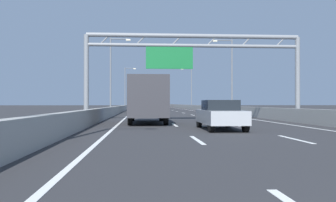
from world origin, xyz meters
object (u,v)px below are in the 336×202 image
object	(u,v)px
streetlamp_right_far	(190,86)
white_car	(143,105)
silver_car	(220,115)
red_car	(164,105)
black_car	(143,107)
streetlamp_left_mid	(112,71)
streetlamp_left_far	(126,85)
sign_gantry	(191,55)
blue_car	(162,106)
streetlamp_right_mid	(230,71)
box_truck	(148,99)

from	to	relation	value
streetlamp_right_far	white_car	xyz separation A→B (m)	(-11.12, 11.41, -4.67)
silver_car	red_car	size ratio (longest dim) A/B	1.04
white_car	black_car	world-z (taller)	black_car
streetlamp_left_mid	streetlamp_left_far	size ratio (longest dim) A/B	1.00
streetlamp_left_far	black_car	bearing A→B (deg)	-83.48
sign_gantry	blue_car	distance (m)	44.33
blue_car	silver_car	bearing A→B (deg)	-89.85
streetlamp_left_far	blue_car	distance (m)	16.27
streetlamp_left_mid	red_car	size ratio (longest dim) A/B	2.18
sign_gantry	streetlamp_right_mid	bearing A→B (deg)	68.54
silver_car	black_car	distance (m)	32.73
sign_gantry	streetlamp_left_mid	bearing A→B (deg)	110.24
black_car	box_truck	distance (m)	26.45
silver_car	red_car	distance (m)	106.39
streetlamp_right_far	box_truck	size ratio (longest dim) A/B	1.25
box_truck	streetlamp_left_far	bearing A→B (deg)	93.87
streetlamp_left_far	white_car	world-z (taller)	streetlamp_left_far
silver_car	sign_gantry	bearing A→B (deg)	92.55
white_car	red_car	bearing A→B (deg)	75.55
streetlamp_left_mid	box_truck	size ratio (longest dim) A/B	1.25
silver_car	black_car	size ratio (longest dim) A/B	0.97
streetlamp_left_far	white_car	distance (m)	12.91
sign_gantry	blue_car	size ratio (longest dim) A/B	3.57
sign_gantry	streetlamp_left_far	distance (m)	58.29
blue_car	box_truck	world-z (taller)	box_truck
streetlamp_left_far	streetlamp_right_far	bearing A→B (deg)	0.00
streetlamp_right_mid	white_car	bearing A→B (deg)	102.62
streetlamp_right_mid	white_car	world-z (taller)	streetlamp_right_mid
red_car	box_truck	bearing A→B (deg)	-94.10
sign_gantry	streetlamp_left_mid	xyz separation A→B (m)	(-7.23, 19.60, 0.57)
streetlamp_right_far	white_car	size ratio (longest dim) A/B	2.05
sign_gantry	streetlamp_right_mid	world-z (taller)	streetlamp_right_mid
silver_car	black_car	xyz separation A→B (m)	(-3.76, 32.52, 0.02)
blue_car	streetlamp_left_mid	bearing A→B (deg)	-106.90
silver_car	streetlamp_right_far	bearing A→B (deg)	83.66
white_car	silver_car	xyz separation A→B (m)	(3.78, -77.48, 0.02)
sign_gantry	box_truck	bearing A→B (deg)	-145.88
streetlamp_left_mid	streetlamp_right_mid	world-z (taller)	same
black_car	red_car	bearing A→B (deg)	84.27
streetlamp_left_mid	box_truck	world-z (taller)	streetlamp_left_mid
red_car	box_truck	xyz separation A→B (m)	(-7.19, -100.25, 0.85)
streetlamp_right_far	silver_car	size ratio (longest dim) A/B	2.10
streetlamp_left_far	black_car	xyz separation A→B (m)	(3.83, -33.55, -4.62)
streetlamp_right_mid	red_car	size ratio (longest dim) A/B	2.18
silver_car	box_truck	xyz separation A→B (m)	(-3.54, 6.08, 0.88)
streetlamp_left_mid	silver_car	xyz separation A→B (m)	(7.59, -27.83, -4.65)
streetlamp_left_mid	black_car	bearing A→B (deg)	50.71
streetlamp_left_far	streetlamp_right_far	world-z (taller)	same
sign_gantry	red_car	world-z (taller)	sign_gantry
sign_gantry	black_car	size ratio (longest dim) A/B	3.39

